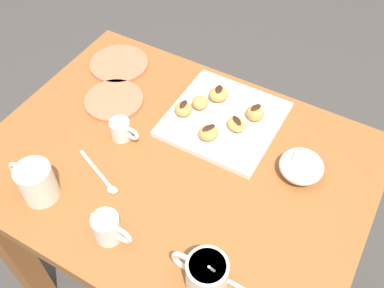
{
  "coord_description": "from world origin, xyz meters",
  "views": [
    {
      "loc": [
        -0.37,
        0.56,
        1.61
      ],
      "look_at": [
        -0.02,
        -0.05,
        0.76
      ],
      "focal_mm": 40.92,
      "sensor_mm": 36.0,
      "label": 1
    }
  ],
  "objects": [
    {
      "name": "ground_plane",
      "position": [
        0.0,
        0.0,
        0.0
      ],
      "size": [
        8.0,
        8.0,
        0.0
      ],
      "primitive_type": "plane",
      "color": "#423D38"
    },
    {
      "name": "chocolate_drizzle_3",
      "position": [
        -0.09,
        -0.16,
        0.79
      ],
      "size": [
        0.04,
        0.03,
        0.0
      ],
      "primitive_type": "ellipsoid",
      "rotation": [
        0.0,
        0.0,
        5.64
      ],
      "color": "#381E11",
      "rests_on": "beignet_3"
    },
    {
      "name": "loose_spoon_near_saucer",
      "position": [
        -0.28,
        0.21,
        0.74
      ],
      "size": [
        0.16,
        0.02,
        0.01
      ],
      "color": "silver",
      "rests_on": "dining_table"
    },
    {
      "name": "coffee_mug_cream_right",
      "position": [
        0.22,
        0.24,
        0.79
      ],
      "size": [
        0.12,
        0.08,
        0.1
      ],
      "color": "silver",
      "rests_on": "dining_table"
    },
    {
      "name": "chocolate_sauce_pitcher",
      "position": [
        0.16,
        0.0,
        0.77
      ],
      "size": [
        0.09,
        0.05,
        0.06
      ],
      "color": "silver",
      "rests_on": "dining_table"
    },
    {
      "name": "ice_cream_bowl",
      "position": [
        -0.28,
        -0.12,
        0.77
      ],
      "size": [
        0.11,
        0.11,
        0.08
      ],
      "color": "silver",
      "rests_on": "dining_table"
    },
    {
      "name": "beignet_0",
      "position": [
        0.03,
        -0.18,
        0.77
      ],
      "size": [
        0.06,
        0.06,
        0.04
      ],
      "primitive_type": "ellipsoid",
      "rotation": [
        0.0,
        0.0,
        5.92
      ],
      "color": "#D19347",
      "rests_on": "pastry_plate_square"
    },
    {
      "name": "coffee_mug_cream_left",
      "position": [
        -0.22,
        0.24,
        0.79
      ],
      "size": [
        0.12,
        0.08,
        0.14
      ],
      "color": "silver",
      "rests_on": "dining_table"
    },
    {
      "name": "loose_spoon_by_plate",
      "position": [
        0.13,
        0.13,
        0.74
      ],
      "size": [
        0.15,
        0.07,
        0.01
      ],
      "color": "silver",
      "rests_on": "dining_table"
    },
    {
      "name": "chocolate_drizzle_1",
      "position": [
        -0.04,
        -0.1,
        0.79
      ],
      "size": [
        0.03,
        0.04,
        0.0
      ],
      "primitive_type": "ellipsoid",
      "rotation": [
        0.0,
        0.0,
        4.22
      ],
      "color": "#381E11",
      "rests_on": "beignet_1"
    },
    {
      "name": "beignet_2",
      "position": [
        0.0,
        -0.23,
        0.78
      ],
      "size": [
        0.07,
        0.07,
        0.04
      ],
      "primitive_type": "ellipsoid",
      "rotation": [
        0.0,
        0.0,
        5.32
      ],
      "color": "#D19347",
      "rests_on": "pastry_plate_square"
    },
    {
      "name": "chocolate_drizzle_4",
      "position": [
        0.06,
        -0.14,
        0.79
      ],
      "size": [
        0.02,
        0.03,
        0.0
      ],
      "primitive_type": "ellipsoid",
      "rotation": [
        0.0,
        0.0,
        1.65
      ],
      "color": "#381E11",
      "rests_on": "beignet_4"
    },
    {
      "name": "dining_table",
      "position": [
        0.0,
        0.0,
        0.59
      ],
      "size": [
        0.95,
        0.72,
        0.74
      ],
      "color": "#935628",
      "rests_on": "ground_plane"
    },
    {
      "name": "cream_pitcher_white",
      "position": [
        0.02,
        0.25,
        0.78
      ],
      "size": [
        0.1,
        0.06,
        0.07
      ],
      "color": "silver",
      "rests_on": "dining_table"
    },
    {
      "name": "beignet_3",
      "position": [
        -0.09,
        -0.16,
        0.77
      ],
      "size": [
        0.07,
        0.06,
        0.03
      ],
      "primitive_type": "ellipsoid",
      "rotation": [
        0.0,
        0.0,
        5.93
      ],
      "color": "#D19347",
      "rests_on": "pastry_plate_square"
    },
    {
      "name": "chocolate_drizzle_2",
      "position": [
        0.0,
        -0.23,
        0.8
      ],
      "size": [
        0.03,
        0.04,
        0.0
      ],
      "primitive_type": "ellipsoid",
      "rotation": [
        0.0,
        0.0,
        5.01
      ],
      "color": "#381E11",
      "rests_on": "beignet_2"
    },
    {
      "name": "beignet_4",
      "position": [
        0.06,
        -0.14,
        0.77
      ],
      "size": [
        0.06,
        0.06,
        0.04
      ],
      "primitive_type": "ellipsoid",
      "rotation": [
        0.0,
        0.0,
        1.91
      ],
      "color": "#D19347",
      "rests_on": "pastry_plate_square"
    },
    {
      "name": "beignet_1",
      "position": [
        -0.04,
        -0.1,
        0.77
      ],
      "size": [
        0.07,
        0.07,
        0.04
      ],
      "primitive_type": "ellipsoid",
      "rotation": [
        0.0,
        0.0,
        3.83
      ],
      "color": "#D19347",
      "rests_on": "pastry_plate_square"
    },
    {
      "name": "chocolate_drizzle_5",
      "position": [
        -0.12,
        -0.22,
        0.8
      ],
      "size": [
        0.03,
        0.04,
        0.0
      ],
      "primitive_type": "ellipsoid",
      "rotation": [
        0.0,
        0.0,
        4.32
      ],
      "color": "#381E11",
      "rests_on": "beignet_5"
    },
    {
      "name": "saucer_coral_left",
      "position": [
        0.26,
        -0.1,
        0.75
      ],
      "size": [
        0.16,
        0.16,
        0.01
      ],
      "primitive_type": "cylinder",
      "color": "#E5704C",
      "rests_on": "dining_table"
    },
    {
      "name": "beignet_5",
      "position": [
        -0.12,
        -0.22,
        0.78
      ],
      "size": [
        0.06,
        0.06,
        0.04
      ],
      "primitive_type": "ellipsoid",
      "rotation": [
        0.0,
        0.0,
        4.27
      ],
      "color": "#D19347",
      "rests_on": "pastry_plate_square"
    },
    {
      "name": "pastry_plate_square",
      "position": [
        -0.04,
        -0.18,
        0.75
      ],
      "size": [
        0.29,
        0.29,
        0.02
      ],
      "primitive_type": "cube",
      "color": "silver",
      "rests_on": "dining_table"
    },
    {
      "name": "saucer_coral_right",
      "position": [
        0.34,
        -0.23,
        0.75
      ],
      "size": [
        0.18,
        0.18,
        0.01
      ],
      "primitive_type": "cylinder",
      "color": "#E5704C",
      "rests_on": "dining_table"
    }
  ]
}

